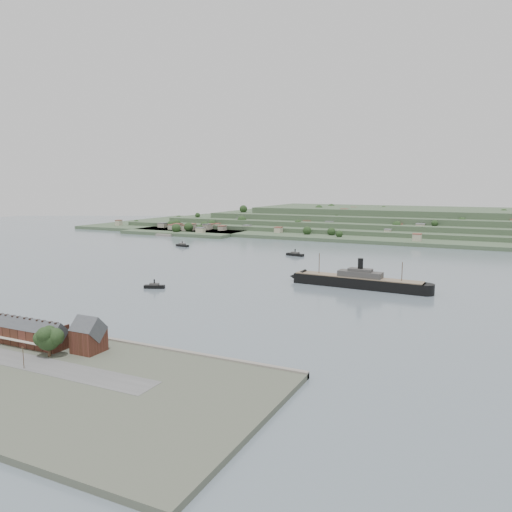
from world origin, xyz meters
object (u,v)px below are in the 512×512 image
at_px(tugboat, 154,286).
at_px(steamship, 354,281).
at_px(terrace_row, 11,330).
at_px(gabled_building, 89,336).
at_px(fig_tree, 48,338).

bearing_deg(tugboat, steamship, 27.16).
distance_m(terrace_row, gabled_building, 37.74).
bearing_deg(gabled_building, terrace_row, -173.88).
relative_size(steamship, tugboat, 7.09).
bearing_deg(gabled_building, tugboat, 115.77).
bearing_deg(tugboat, terrace_row, -81.95).
relative_size(gabled_building, tugboat, 1.07).
bearing_deg(steamship, tugboat, -152.84).
bearing_deg(terrace_row, fig_tree, -12.97).
height_order(tugboat, fig_tree, fig_tree).
bearing_deg(fig_tree, steamship, 69.51).
height_order(terrace_row, tugboat, terrace_row).
height_order(gabled_building, tugboat, gabled_building).
bearing_deg(fig_tree, gabled_building, 48.58).
height_order(steamship, tugboat, steamship).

